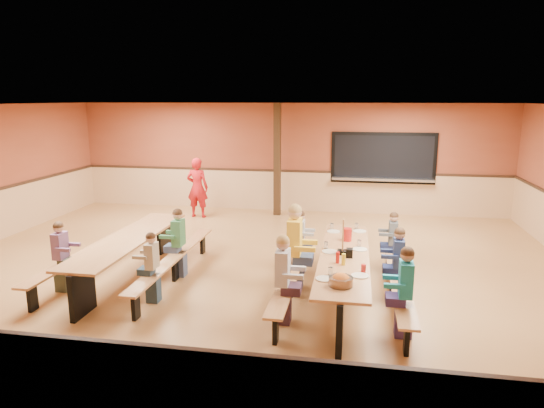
# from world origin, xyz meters

# --- Properties ---
(ground) EXTENTS (12.00, 12.00, 0.00)m
(ground) POSITION_xyz_m (0.00, 0.00, 0.00)
(ground) COLOR olive
(ground) RESTS_ON ground
(room_envelope) EXTENTS (12.04, 10.04, 3.02)m
(room_envelope) POSITION_xyz_m (0.00, 0.00, 0.69)
(room_envelope) COLOR brown
(room_envelope) RESTS_ON ground
(kitchen_pass_through) EXTENTS (2.78, 0.28, 1.38)m
(kitchen_pass_through) POSITION_xyz_m (2.60, 4.96, 1.49)
(kitchen_pass_through) COLOR black
(kitchen_pass_through) RESTS_ON ground
(structural_post) EXTENTS (0.18, 0.18, 3.00)m
(structural_post) POSITION_xyz_m (-0.20, 4.40, 1.50)
(structural_post) COLOR black
(structural_post) RESTS_ON ground
(cafeteria_table_main) EXTENTS (1.91, 3.70, 0.74)m
(cafeteria_table_main) POSITION_xyz_m (1.76, -1.08, 0.53)
(cafeteria_table_main) COLOR #B37847
(cafeteria_table_main) RESTS_ON ground
(cafeteria_table_second) EXTENTS (1.91, 3.70, 0.74)m
(cafeteria_table_second) POSITION_xyz_m (-1.98, -0.75, 0.53)
(cafeteria_table_second) COLOR #B37847
(cafeteria_table_second) RESTS_ON ground
(seated_child_white_left) EXTENTS (0.40, 0.32, 1.26)m
(seated_child_white_left) POSITION_xyz_m (0.94, -2.04, 0.63)
(seated_child_white_left) COLOR #BAB9C0
(seated_child_white_left) RESTS_ON ground
(seated_adult_yellow) EXTENTS (0.47, 0.39, 1.42)m
(seated_adult_yellow) POSITION_xyz_m (0.94, -0.76, 0.71)
(seated_adult_yellow) COLOR yellow
(seated_adult_yellow) RESTS_ON ground
(seated_child_grey_left) EXTENTS (0.33, 0.27, 1.14)m
(seated_child_grey_left) POSITION_xyz_m (0.94, 0.04, 0.57)
(seated_child_grey_left) COLOR #B0B0B0
(seated_child_grey_left) RESTS_ON ground
(seated_child_teal_right) EXTENTS (0.38, 0.31, 1.22)m
(seated_child_teal_right) POSITION_xyz_m (2.59, -2.16, 0.61)
(seated_child_teal_right) COLOR teal
(seated_child_teal_right) RESTS_ON ground
(seated_child_navy_right) EXTENTS (0.35, 0.29, 1.17)m
(seated_child_navy_right) POSITION_xyz_m (2.59, -0.98, 0.59)
(seated_child_navy_right) COLOR navy
(seated_child_navy_right) RESTS_ON ground
(seated_child_char_right) EXTENTS (0.33, 0.27, 1.13)m
(seated_child_char_right) POSITION_xyz_m (2.59, 0.26, 0.56)
(seated_child_char_right) COLOR #454B50
(seated_child_char_right) RESTS_ON ground
(seated_child_purple_sec) EXTENTS (0.35, 0.28, 1.16)m
(seated_child_purple_sec) POSITION_xyz_m (-2.81, -1.52, 0.58)
(seated_child_purple_sec) COLOR slate
(seated_child_purple_sec) RESTS_ON ground
(seated_child_green_sec) EXTENTS (0.37, 0.30, 1.21)m
(seated_child_green_sec) POSITION_xyz_m (-1.16, -0.53, 0.61)
(seated_child_green_sec) COLOR #3B7E4F
(seated_child_green_sec) RESTS_ON ground
(seated_child_tan_sec) EXTENTS (0.32, 0.26, 1.11)m
(seated_child_tan_sec) POSITION_xyz_m (-1.16, -1.68, 0.55)
(seated_child_tan_sec) COLOR tan
(seated_child_tan_sec) RESTS_ON ground
(standing_woman) EXTENTS (0.60, 0.40, 1.60)m
(standing_woman) POSITION_xyz_m (-2.25, 3.78, 0.80)
(standing_woman) COLOR #B41419
(standing_woman) RESTS_ON ground
(punch_pitcher) EXTENTS (0.16, 0.16, 0.22)m
(punch_pitcher) POSITION_xyz_m (1.78, -0.31, 0.85)
(punch_pitcher) COLOR red
(punch_pitcher) RESTS_ON cafeteria_table_main
(chip_bowl) EXTENTS (0.32, 0.32, 0.15)m
(chip_bowl) POSITION_xyz_m (1.75, -2.38, 0.81)
(chip_bowl) COLOR orange
(chip_bowl) RESTS_ON cafeteria_table_main
(napkin_dispenser) EXTENTS (0.10, 0.14, 0.13)m
(napkin_dispenser) POSITION_xyz_m (1.84, -1.18, 0.80)
(napkin_dispenser) COLOR black
(napkin_dispenser) RESTS_ON cafeteria_table_main
(condiment_mustard) EXTENTS (0.06, 0.06, 0.17)m
(condiment_mustard) POSITION_xyz_m (1.76, -1.56, 0.82)
(condiment_mustard) COLOR yellow
(condiment_mustard) RESTS_ON cafeteria_table_main
(condiment_ketchup) EXTENTS (0.06, 0.06, 0.17)m
(condiment_ketchup) POSITION_xyz_m (1.67, -1.49, 0.82)
(condiment_ketchup) COLOR #B2140F
(condiment_ketchup) RESTS_ON cafeteria_table_main
(table_paddle) EXTENTS (0.16, 0.16, 0.56)m
(table_paddle) POSITION_xyz_m (1.73, -1.04, 0.88)
(table_paddle) COLOR black
(table_paddle) RESTS_ON cafeteria_table_main
(place_settings) EXTENTS (0.65, 3.30, 0.11)m
(place_settings) POSITION_xyz_m (1.76, -1.08, 0.80)
(place_settings) COLOR beige
(place_settings) RESTS_ON cafeteria_table_main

